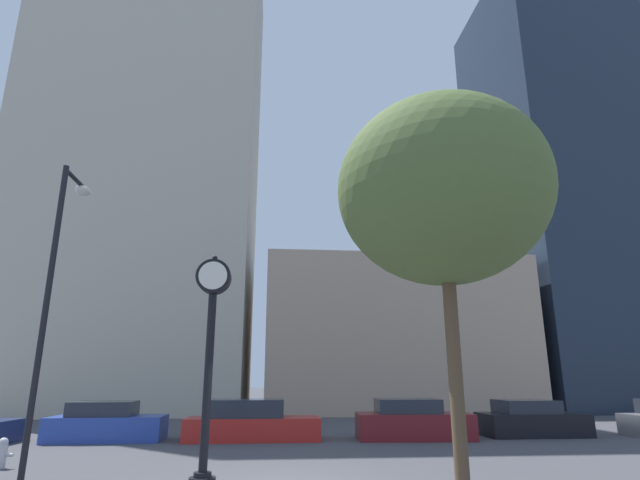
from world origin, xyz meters
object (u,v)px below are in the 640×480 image
fire_hydrant_near (2,453)px  car_black (531,421)px  street_clock (211,330)px  car_maroon (412,422)px  street_lamp_left (58,268)px  bare_tree (443,192)px  car_red (251,423)px  car_blue (106,424)px

fire_hydrant_near → car_black: bearing=18.3°
street_clock → car_maroon: (6.54, 7.16, -2.60)m
street_lamp_left → bare_tree: street_lamp_left is taller
car_red → street_lamp_left: (-4.55, -6.68, 4.16)m
car_maroon → fire_hydrant_near: size_ratio=5.89×
street_clock → car_red: (0.70, 7.39, -2.61)m
car_red → street_clock: bearing=-95.9°
car_black → street_lamp_left: bearing=-155.2°
street_clock → car_blue: (-4.38, 7.59, -2.63)m
street_clock → fire_hydrant_near: 6.32m
car_blue → bare_tree: size_ratio=0.54×
car_blue → car_black: size_ratio=1.02×
street_clock → street_lamp_left: street_lamp_left is taller
street_clock → bare_tree: bare_tree is taller
street_lamp_left → car_red: bearing=55.7°
street_clock → car_black: street_clock is taller
car_black → car_red: bearing=-178.3°
car_blue → fire_hydrant_near: 5.42m
car_red → car_black: bearing=1.2°
car_blue → fire_hydrant_near: car_blue is taller
fire_hydrant_near → street_lamp_left: (1.35, -1.51, 4.38)m
car_blue → car_red: size_ratio=0.83×
street_clock → car_blue: size_ratio=1.26×
car_blue → bare_tree: (8.87, -10.85, 4.92)m
car_black → bare_tree: (-6.83, -10.96, 4.93)m
car_blue → car_red: bearing=-3.2°
car_red → car_black: car_red is taller
street_clock → bare_tree: (4.50, -3.26, 2.29)m
fire_hydrant_near → street_clock: bearing=-23.3°
car_blue → car_black: (15.70, 0.11, -0.00)m
bare_tree → fire_hydrant_near: bearing=150.4°
car_black → street_lamp_left: (-15.17, -6.98, 4.18)m
street_clock → car_blue: bearing=120.0°
fire_hydrant_near → street_lamp_left: 4.82m
fire_hydrant_near → car_red: bearing=41.2°
car_black → fire_hydrant_near: bearing=-161.6°
bare_tree → car_black: bearing=58.1°
car_red → car_blue: bearing=177.3°
car_blue → street_lamp_left: street_lamp_left is taller
street_clock → street_lamp_left: bearing=169.4°
car_maroon → bare_tree: (-2.05, -10.42, 4.89)m
car_black → street_lamp_left: size_ratio=0.53×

